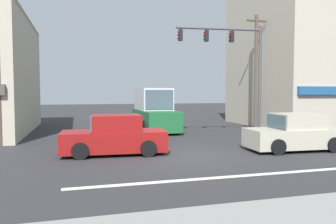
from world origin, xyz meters
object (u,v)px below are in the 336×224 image
(traffic_light_mast, at_px, (238,60))
(sedan_approaching_near, at_px, (295,134))
(box_truck_waiting_far, at_px, (154,111))
(utility_pole_far_right, at_px, (256,70))
(sedan_crossing_leftbound, at_px, (114,137))

(traffic_light_mast, distance_m, sedan_approaching_near, 5.86)
(traffic_light_mast, distance_m, box_truck_waiting_far, 6.41)
(utility_pole_far_right, distance_m, box_truck_waiting_far, 7.43)
(box_truck_waiting_far, bearing_deg, traffic_light_mast, -47.64)
(utility_pole_far_right, distance_m, sedan_crossing_leftbound, 12.68)
(traffic_light_mast, bearing_deg, box_truck_waiting_far, 132.36)
(utility_pole_far_right, xyz_separation_m, sedan_crossing_leftbound, (-10.27, -6.68, -3.28))
(utility_pole_far_right, relative_size, traffic_light_mast, 1.24)
(sedan_crossing_leftbound, bearing_deg, utility_pole_far_right, 33.03)
(traffic_light_mast, height_order, box_truck_waiting_far, traffic_light_mast)
(utility_pole_far_right, xyz_separation_m, box_truck_waiting_far, (-6.84, 0.92, -2.73))
(utility_pole_far_right, height_order, box_truck_waiting_far, utility_pole_far_right)
(traffic_light_mast, bearing_deg, utility_pole_far_right, 46.84)
(traffic_light_mast, height_order, sedan_crossing_leftbound, traffic_light_mast)
(sedan_crossing_leftbound, distance_m, sedan_approaching_near, 7.64)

